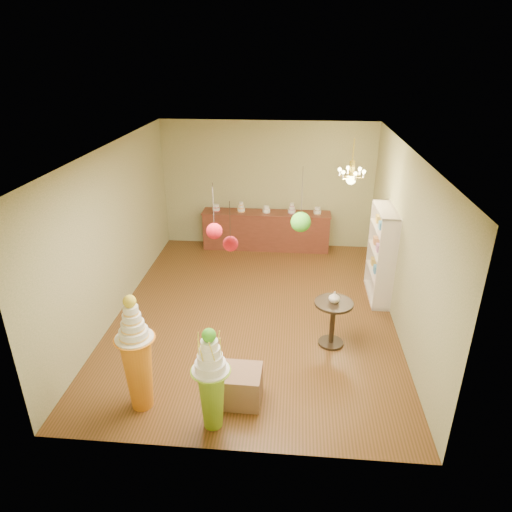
# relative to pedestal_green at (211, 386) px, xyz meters

# --- Properties ---
(floor) EXTENTS (6.50, 6.50, 0.00)m
(floor) POSITION_rel_pedestal_green_xyz_m (0.29, 2.85, -0.63)
(floor) COLOR #5A3718
(floor) RESTS_ON ground
(ceiling) EXTENTS (6.50, 6.50, 0.00)m
(ceiling) POSITION_rel_pedestal_green_xyz_m (0.29, 2.85, 2.37)
(ceiling) COLOR white
(ceiling) RESTS_ON ground
(wall_back) EXTENTS (5.00, 0.04, 3.00)m
(wall_back) POSITION_rel_pedestal_green_xyz_m (0.29, 6.10, 0.87)
(wall_back) COLOR tan
(wall_back) RESTS_ON ground
(wall_front) EXTENTS (5.00, 0.04, 3.00)m
(wall_front) POSITION_rel_pedestal_green_xyz_m (0.29, -0.40, 0.87)
(wall_front) COLOR tan
(wall_front) RESTS_ON ground
(wall_left) EXTENTS (0.04, 6.50, 3.00)m
(wall_left) POSITION_rel_pedestal_green_xyz_m (-2.21, 2.85, 0.87)
(wall_left) COLOR tan
(wall_left) RESTS_ON ground
(wall_right) EXTENTS (0.04, 6.50, 3.00)m
(wall_right) POSITION_rel_pedestal_green_xyz_m (2.79, 2.85, 0.87)
(wall_right) COLOR tan
(wall_right) RESTS_ON ground
(pedestal_green) EXTENTS (0.54, 0.54, 1.47)m
(pedestal_green) POSITION_rel_pedestal_green_xyz_m (0.00, 0.00, 0.00)
(pedestal_green) COLOR #83B226
(pedestal_green) RESTS_ON floor
(pedestal_orange) EXTENTS (0.63, 0.63, 1.71)m
(pedestal_orange) POSITION_rel_pedestal_green_xyz_m (-1.02, 0.27, 0.06)
(pedestal_orange) COLOR orange
(pedestal_orange) RESTS_ON floor
(burlap_riser) EXTENTS (0.54, 0.54, 0.48)m
(burlap_riser) POSITION_rel_pedestal_green_xyz_m (0.32, 0.49, -0.39)
(burlap_riser) COLOR #88624A
(burlap_riser) RESTS_ON floor
(sideboard) EXTENTS (3.04, 0.54, 1.16)m
(sideboard) POSITION_rel_pedestal_green_xyz_m (0.29, 5.82, -0.15)
(sideboard) COLOR brown
(sideboard) RESTS_ON floor
(shelving_unit) EXTENTS (0.33, 1.20, 1.80)m
(shelving_unit) POSITION_rel_pedestal_green_xyz_m (2.62, 3.65, 0.27)
(shelving_unit) COLOR beige
(shelving_unit) RESTS_ON floor
(round_table) EXTENTS (0.73, 0.73, 0.79)m
(round_table) POSITION_rel_pedestal_green_xyz_m (1.63, 1.93, -0.12)
(round_table) COLOR black
(round_table) RESTS_ON floor
(vase) EXTENTS (0.23, 0.23, 0.19)m
(vase) POSITION_rel_pedestal_green_xyz_m (1.63, 1.93, 0.25)
(vase) COLOR beige
(vase) RESTS_ON round_table
(pom_red_left) EXTENTS (0.20, 0.20, 0.73)m
(pom_red_left) POSITION_rel_pedestal_green_xyz_m (-0.04, 0.82, 1.75)
(pom_red_left) COLOR #382F28
(pom_red_left) RESTS_ON ceiling
(pom_green_mid) EXTENTS (0.29, 0.29, 0.95)m
(pom_green_mid) POSITION_rel_pedestal_green_xyz_m (1.05, 1.73, 1.57)
(pom_green_mid) COLOR #382F28
(pom_green_mid) RESTS_ON ceiling
(pom_red_right) EXTENTS (0.17, 0.17, 0.57)m
(pom_red_right) POSITION_rel_pedestal_green_xyz_m (0.27, 0.11, 1.88)
(pom_red_right) COLOR #382F28
(pom_red_right) RESTS_ON ceiling
(chandelier) EXTENTS (0.66, 0.66, 0.85)m
(chandelier) POSITION_rel_pedestal_green_xyz_m (1.97, 3.95, 1.67)
(chandelier) COLOR #E2C44F
(chandelier) RESTS_ON ceiling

